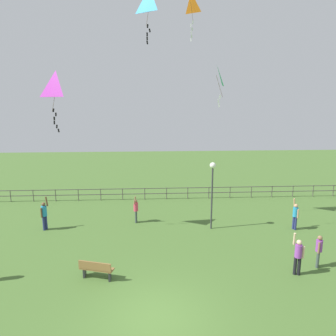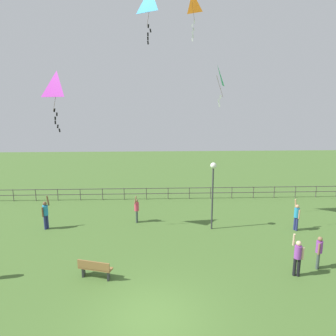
% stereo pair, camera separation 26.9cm
% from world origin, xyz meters
% --- Properties ---
extents(ground_plane, '(80.00, 80.00, 0.00)m').
position_xyz_m(ground_plane, '(0.00, 0.00, 0.00)').
color(ground_plane, '#476B2D').
extents(lamppost, '(0.36, 0.36, 4.13)m').
position_xyz_m(lamppost, '(3.58, 7.86, 3.03)').
color(lamppost, '#38383D').
rests_on(lamppost, ground_plane).
extents(park_bench, '(1.55, 0.83, 0.85)m').
position_xyz_m(park_bench, '(-2.51, 2.67, 0.46)').
color(park_bench, olive).
rests_on(park_bench, ground_plane).
extents(person_0, '(0.29, 0.41, 1.56)m').
position_xyz_m(person_0, '(7.64, 3.06, 0.90)').
color(person_0, '#3F4C47').
rests_on(person_0, ground_plane).
extents(person_2, '(0.29, 0.47, 1.82)m').
position_xyz_m(person_2, '(-1.06, 9.13, 0.91)').
color(person_2, '#3F4C47').
rests_on(person_2, ground_plane).
extents(person_3, '(0.41, 0.49, 2.03)m').
position_xyz_m(person_3, '(-6.52, 8.29, 1.02)').
color(person_3, navy).
rests_on(person_3, ground_plane).
extents(person_4, '(0.49, 0.37, 1.95)m').
position_xyz_m(person_4, '(6.37, 2.48, 0.98)').
color(person_4, black).
rests_on(person_4, ground_plane).
extents(person_5, '(0.30, 0.50, 1.90)m').
position_xyz_m(person_5, '(8.62, 7.44, 0.95)').
color(person_5, navy).
rests_on(person_5, ground_plane).
extents(kite_0, '(1.10, 0.91, 3.05)m').
position_xyz_m(kite_0, '(-0.03, 9.05, 13.07)').
color(kite_0, '#198CD1').
extents(kite_1, '(0.90, 0.79, 2.91)m').
position_xyz_m(kite_1, '(2.61, 11.47, 13.72)').
color(kite_1, orange).
extents(kite_2, '(1.27, 0.96, 3.28)m').
position_xyz_m(kite_2, '(-5.13, 7.86, 8.44)').
color(kite_2, '#B22DB2').
extents(kite_3, '(0.68, 0.92, 2.20)m').
position_xyz_m(kite_3, '(3.44, 7.00, 8.90)').
color(kite_3, '#1EB759').
extents(waterfront_railing, '(36.03, 0.06, 0.95)m').
position_xyz_m(waterfront_railing, '(-0.40, 14.00, 0.63)').
color(waterfront_railing, '#4C4742').
rests_on(waterfront_railing, ground_plane).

